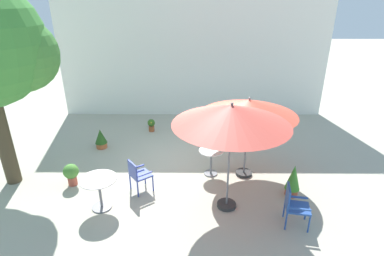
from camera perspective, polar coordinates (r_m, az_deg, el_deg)
The scene contains 14 objects.
ground_plane at distance 8.69m, azimuth -0.02°, elevation -7.50°, with size 60.00×60.00×0.00m, color #AEA895.
villa_facade at distance 12.06m, azimuth 0.18°, elevation 14.93°, with size 10.46×0.30×5.39m, color white.
patio_umbrella_0 at distance 6.18m, azimuth 7.46°, elevation 2.35°, with size 2.47×2.47×2.54m.
patio_umbrella_1 at distance 7.67m, azimuth 10.70°, elevation 3.82°, with size 2.47×2.47×2.22m.
cafe_table_0 at distance 7.20m, azimuth -17.13°, elevation -10.71°, with size 0.82×0.82×0.78m.
cafe_table_1 at distance 8.17m, azimuth 3.64°, elevation -5.62°, with size 0.67×0.67×0.73m.
patio_chair_0 at distance 7.58m, azimuth -10.19°, elevation -8.51°, with size 0.64×0.64×0.85m.
patio_chair_1 at distance 6.80m, azimuth 18.69°, elevation -13.45°, with size 0.56×0.52×0.92m.
patio_chair_2 at distance 10.41m, azimuth 9.14°, elevation 0.97°, with size 0.64×0.65×0.94m.
potted_plant_0 at distance 7.76m, azimuth 18.59°, elevation -9.28°, with size 0.36×0.36×0.83m.
potted_plant_1 at distance 10.67m, azimuth 1.68°, elevation 0.62°, with size 0.47×0.47×0.63m.
potted_plant_2 at distance 8.38m, azimuth -21.89°, elevation -7.90°, with size 0.39×0.39×0.59m.
potted_plant_3 at distance 10.99m, azimuth -7.71°, elevation 0.65°, with size 0.27×0.28×0.46m.
potted_plant_4 at distance 10.09m, azimuth -16.87°, elevation -1.89°, with size 0.38×0.38×0.64m.
Camera 1 is at (0.07, -7.46, 4.45)m, focal length 28.19 mm.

